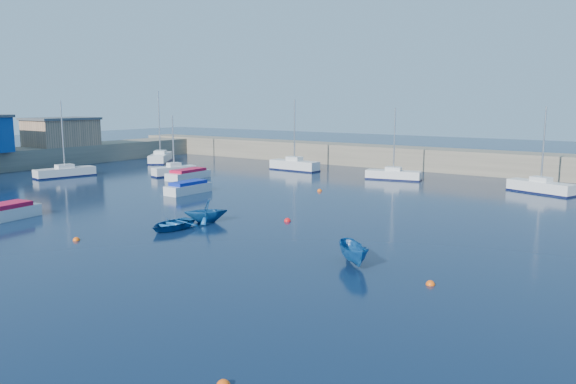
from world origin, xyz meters
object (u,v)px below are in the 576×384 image
Objects in this scene: sailboat_3 at (174,171)px; sailboat_4 at (160,157)px; brick_shed_a at (61,133)px; dinghy_left at (206,211)px; motorboat_0 at (2,213)px; dinghy_right at (354,254)px; dinghy_center at (172,224)px; sailboat_7 at (541,187)px; motorboat_2 at (188,174)px; motorboat_1 at (188,188)px; sailboat_5 at (294,165)px; sailboat_6 at (393,175)px; sailboat_2 at (65,172)px.

sailboat_3 is 15.09m from sailboat_4.
brick_shed_a is 13.12m from sailboat_4.
motorboat_0 is at bearing -105.81° from dinghy_left.
dinghy_left is 13.54m from dinghy_right.
dinghy_center is 1.18× the size of dinghy_left.
brick_shed_a is at bearing -172.06° from sailboat_4.
sailboat_7 reaches higher than motorboat_2.
brick_shed_a is 1.77× the size of motorboat_1.
sailboat_3 is 0.79× the size of sailboat_5.
motorboat_2 is 24.22m from dinghy_center.
dinghy_left is (32.22, -24.61, 0.14)m from sailboat_4.
sailboat_6 reaches higher than dinghy_right.
motorboat_1 is 1.56× the size of dinghy_left.
sailboat_3 is (20.96, 0.25, -3.52)m from brick_shed_a.
dinghy_center is at bearing 14.91° from motorboat_0.
brick_shed_a is at bearing 133.53° from motorboat_0.
sailboat_5 is 32.60m from dinghy_center.
dinghy_left is (-1.28, -27.00, 0.23)m from sailboat_6.
sailboat_5 is 1.58× the size of motorboat_2.
brick_shed_a is at bearing 115.84° from dinghy_right.
sailboat_7 reaches higher than sailboat_3.
sailboat_2 is at bearing -31.86° from brick_shed_a.
sailboat_6 reaches higher than dinghy_left.
brick_shed_a is at bearing 175.08° from motorboat_2.
brick_shed_a is at bearing 114.33° from sailboat_5.
brick_shed_a is at bearing 158.74° from sailboat_2.
sailboat_2 is at bearing -125.67° from sailboat_3.
sailboat_2 is at bearing -117.18° from sailboat_4.
sailboat_4 reaches higher than motorboat_1.
sailboat_5 reaches higher than motorboat_2.
dinghy_left is (16.79, -14.76, 0.26)m from motorboat_2.
dinghy_left is (0.24, 2.93, 0.41)m from dinghy_center.
sailboat_4 is 33.58m from sailboat_6.
sailboat_4 is 3.29× the size of dinghy_left.
sailboat_6 is 27.03m from dinghy_left.
dinghy_left is at bearing -20.69° from brick_shed_a.
dinghy_left reaches higher than dinghy_right.
sailboat_2 is 48.57m from sailboat_7.
motorboat_1 is 1.49× the size of dinghy_right.
sailboat_4 is at bearing 136.61° from dinghy_center.
sailboat_5 is 19.62m from motorboat_1.
dinghy_right is (13.44, -0.10, 0.23)m from dinghy_center.
motorboat_2 is 1.76× the size of dinghy_right.
motorboat_0 is 23.08m from motorboat_2.
brick_shed_a is 37.33m from motorboat_0.
sailboat_4 is 1.27× the size of sailboat_6.
dinghy_right is at bearing -4.08° from sailboat_2.
sailboat_7 is at bearing -104.13° from sailboat_6.
sailboat_2 is 0.87× the size of sailboat_4.
dinghy_right is (-2.71, -29.62, -0.00)m from sailboat_7.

